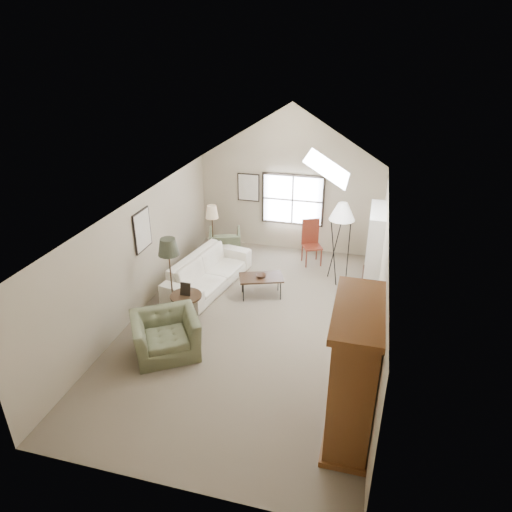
% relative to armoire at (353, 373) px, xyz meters
% --- Properties ---
extents(room_shell, '(5.01, 8.01, 4.00)m').
position_rel_armoire_xyz_m(room_shell, '(-2.18, 2.40, 2.11)').
color(room_shell, '#746453').
rests_on(room_shell, ground).
extents(window, '(1.72, 0.08, 1.42)m').
position_rel_armoire_xyz_m(window, '(-2.08, 6.36, 0.35)').
color(window, black).
rests_on(window, room_shell).
extents(skylight, '(0.80, 1.20, 0.52)m').
position_rel_armoire_xyz_m(skylight, '(-0.88, 3.30, 2.12)').
color(skylight, white).
rests_on(skylight, room_shell).
extents(wall_art, '(1.97, 3.71, 0.88)m').
position_rel_armoire_xyz_m(wall_art, '(-4.06, 4.34, 0.63)').
color(wall_art, black).
rests_on(wall_art, room_shell).
extents(armoire, '(0.60, 1.50, 2.20)m').
position_rel_armoire_xyz_m(armoire, '(0.00, 0.00, 0.00)').
color(armoire, brown).
rests_on(armoire, ground).
extents(tv_alcove, '(0.32, 1.30, 2.10)m').
position_rel_armoire_xyz_m(tv_alcove, '(0.16, 4.00, 0.05)').
color(tv_alcove, white).
rests_on(tv_alcove, ground).
extents(media_console, '(0.34, 1.18, 0.60)m').
position_rel_armoire_xyz_m(media_console, '(0.14, 4.00, -0.80)').
color(media_console, '#382316').
rests_on(media_console, ground).
extents(tv_panel, '(0.05, 0.90, 0.55)m').
position_rel_armoire_xyz_m(tv_panel, '(0.14, 4.00, -0.18)').
color(tv_panel, black).
rests_on(tv_panel, media_console).
extents(sofa, '(1.50, 2.77, 0.77)m').
position_rel_armoire_xyz_m(sofa, '(-3.60, 3.73, -0.72)').
color(sofa, silver).
rests_on(sofa, ground).
extents(armchair_near, '(1.58, 1.54, 0.78)m').
position_rel_armoire_xyz_m(armchair_near, '(-3.49, 1.08, -0.71)').
color(armchair_near, '#606345').
rests_on(armchair_near, ground).
extents(armchair_far, '(1.05, 1.06, 0.77)m').
position_rel_armoire_xyz_m(armchair_far, '(-3.73, 5.38, -0.71)').
color(armchair_far, '#555A3F').
rests_on(armchair_far, ground).
extents(coffee_table, '(1.12, 0.86, 0.51)m').
position_rel_armoire_xyz_m(coffee_table, '(-2.26, 3.56, -0.85)').
color(coffee_table, '#351F15').
rests_on(coffee_table, ground).
extents(bowl, '(0.30, 0.30, 0.06)m').
position_rel_armoire_xyz_m(bowl, '(-2.26, 3.56, -0.57)').
color(bowl, '#3C2218').
rests_on(bowl, coffee_table).
extents(side_table, '(0.77, 0.77, 0.66)m').
position_rel_armoire_xyz_m(side_table, '(-3.50, 2.13, -0.77)').
color(side_table, '#352115').
rests_on(side_table, ground).
extents(side_chair, '(0.61, 0.61, 1.19)m').
position_rel_armoire_xyz_m(side_chair, '(-1.38, 5.55, -0.51)').
color(side_chair, maroon).
rests_on(side_chair, ground).
extents(tripod_lamp, '(0.79, 0.79, 2.06)m').
position_rel_armoire_xyz_m(tripod_lamp, '(-0.63, 4.77, -0.07)').
color(tripod_lamp, silver).
rests_on(tripod_lamp, ground).
extents(dark_lamp, '(0.51, 0.51, 1.83)m').
position_rel_armoire_xyz_m(dark_lamp, '(-3.90, 2.33, -0.19)').
color(dark_lamp, '#272A1D').
rests_on(dark_lamp, ground).
extents(tan_lamp, '(0.38, 0.38, 1.64)m').
position_rel_armoire_xyz_m(tan_lamp, '(-3.90, 4.93, -0.28)').
color(tan_lamp, tan).
rests_on(tan_lamp, ground).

